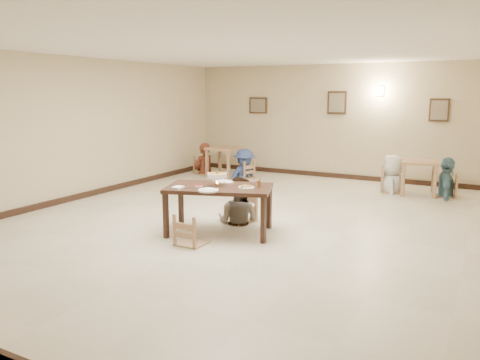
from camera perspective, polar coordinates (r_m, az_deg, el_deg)
The scene contains 31 objects.
floor at distance 8.40m, azimuth 0.73°, elevation -4.97°, with size 10.00×10.00×0.00m, color beige.
ceiling at distance 8.13m, azimuth 0.78°, elevation 15.86°, with size 10.00×10.00×0.00m, color white.
wall_back at distance 12.76m, azimuth 11.26°, elevation 6.99°, with size 10.00×10.00×0.00m, color beige.
wall_left at distance 10.58m, azimuth -18.95°, elevation 5.93°, with size 10.00×10.00×0.00m, color beige.
baseboard_back at distance 12.90m, azimuth 10.99°, elevation 0.59°, with size 8.00×0.06×0.12m, color black.
baseboard_left at distance 10.76m, azimuth -18.38°, elevation -1.73°, with size 0.06×10.00×0.12m, color black.
picture_a at distance 13.51m, azimuth 2.21°, elevation 9.06°, with size 0.55×0.04×0.45m.
picture_b at distance 12.67m, azimuth 11.72°, elevation 9.21°, with size 0.50×0.04×0.60m.
picture_c at distance 12.19m, azimuth 23.12°, elevation 7.85°, with size 0.45×0.04×0.55m.
wall_sconce at distance 12.40m, azimuth 16.73°, elevation 10.35°, with size 0.16×0.05×0.22m, color #FFD88C.
main_table at distance 7.52m, azimuth -2.56°, elevation -1.37°, with size 1.87×1.41×0.78m.
chair_far at distance 8.25m, azimuth -0.08°, elevation -1.58°, with size 0.48×0.48×1.03m.
chair_near at distance 7.05m, azimuth -5.94°, elevation -4.27°, with size 0.42×0.42×0.90m.
main_diner at distance 8.13m, azimuth -0.26°, elevation 0.36°, with size 0.79×0.61×1.62m, color gray.
curry_warmer at distance 7.52m, azimuth -2.81°, elevation 0.53°, with size 0.35×0.31×0.28m.
rice_plate_far at distance 7.79m, azimuth -1.96°, elevation -0.22°, with size 0.32×0.32×0.07m.
rice_plate_near at distance 7.13m, azimuth -3.90°, elevation -1.25°, with size 0.31×0.31×0.07m.
fried_plate at distance 7.32m, azimuth 0.76°, elevation -0.88°, with size 0.27×0.27×0.06m.
chili_dish at distance 7.47m, azimuth -5.07°, elevation -0.75°, with size 0.12×0.12×0.03m.
napkin_cutlery at distance 7.37m, azimuth -7.55°, elevation -0.92°, with size 0.17×0.27×0.03m.
drink_glass at distance 7.43m, azimuth 2.27°, elevation -0.37°, with size 0.07×0.07×0.14m.
bg_table_left at distance 12.80m, azimuth -1.96°, elevation 3.40°, with size 0.80×0.80×0.80m.
bg_table_right at distance 11.15m, azimuth 21.03°, elevation 1.50°, with size 0.87×0.87×0.77m.
bg_chair_ll at distance 13.15m, azimuth -4.45°, elevation 2.76°, with size 0.45×0.45×0.95m.
bg_chair_lr at distance 12.47m, azimuth 0.55°, elevation 2.27°, with size 0.43×0.43×0.91m.
bg_chair_rl at distance 11.28m, azimuth 18.14°, elevation 1.26°, with size 0.50×0.50×1.06m.
bg_chair_rr at distance 11.18m, azimuth 23.91°, elevation 0.45°, with size 0.43×0.43×0.93m.
bg_diner_a at distance 13.10m, azimuth -4.48°, elevation 4.53°, with size 0.64×0.42×1.76m, color #60291A.
bg_diner_b at distance 12.43m, azimuth 0.55°, elevation 3.82°, with size 1.02×0.59×1.58m, color #3B5088.
bg_diner_c at distance 11.23m, azimuth 18.24°, elevation 2.94°, with size 0.84×0.55×1.73m, color silver.
bg_diner_d at distance 11.12m, azimuth 24.06°, elevation 2.55°, with size 1.03×0.43×1.75m, color slate.
Camera 1 is at (3.74, -7.18, 2.24)m, focal length 35.00 mm.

